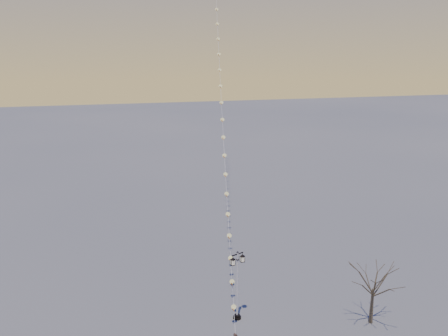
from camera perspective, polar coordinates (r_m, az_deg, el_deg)
name	(u,v)px	position (r m, az deg, el deg)	size (l,w,h in m)	color
street_lamp	(237,282)	(31.02, 1.64, -13.74)	(1.15, 0.70, 4.75)	black
bare_tree	(374,280)	(31.86, 17.83, -12.87)	(2.62, 2.62, 4.35)	#403726
kite_train	(218,20)	(45.03, -0.68, 17.63)	(9.47, 38.55, 40.27)	#34251D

